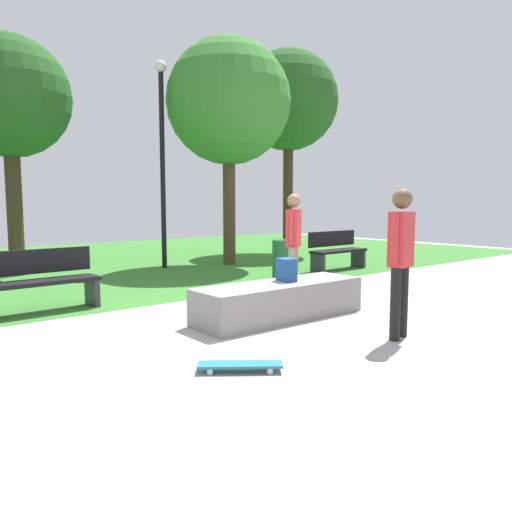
% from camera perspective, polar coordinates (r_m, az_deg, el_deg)
% --- Properties ---
extents(ground_plane, '(28.00, 28.00, 0.00)m').
position_cam_1_polar(ground_plane, '(6.65, -2.39, -7.71)').
color(ground_plane, '#9E9993').
extents(grass_lawn, '(26.60, 12.26, 0.01)m').
position_cam_1_polar(grass_lawn, '(13.70, -22.47, -0.97)').
color(grass_lawn, '#387A2D').
rests_on(grass_lawn, ground_plane).
extents(concrete_ledge, '(2.52, 0.76, 0.49)m').
position_cam_1_polar(concrete_ledge, '(6.90, 2.78, -5.10)').
color(concrete_ledge, gray).
rests_on(concrete_ledge, ground_plane).
extents(backpack_on_ledge, '(0.26, 0.32, 0.32)m').
position_cam_1_polar(backpack_on_ledge, '(6.98, 3.50, -1.58)').
color(backpack_on_ledge, '#1E4C8C').
rests_on(backpack_on_ledge, concrete_ledge).
extents(skater_performing_trick, '(0.42, 0.26, 1.75)m').
position_cam_1_polar(skater_performing_trick, '(5.99, 16.24, 0.50)').
color(skater_performing_trick, black).
rests_on(skater_performing_trick, ground_plane).
extents(skater_watching, '(0.38, 0.34, 1.74)m').
position_cam_1_polar(skater_watching, '(8.44, 4.33, 2.25)').
color(skater_watching, tan).
rests_on(skater_watching, ground_plane).
extents(skateboard_by_ledge, '(0.76, 0.64, 0.08)m').
position_cam_1_polar(skateboard_by_ledge, '(4.82, -1.83, -12.35)').
color(skateboard_by_ledge, teal).
rests_on(skateboard_by_ledge, ground_plane).
extents(skateboard_spare, '(0.64, 0.76, 0.08)m').
position_cam_1_polar(skateboard_spare, '(8.21, -0.08, -4.58)').
color(skateboard_spare, teal).
rests_on(skateboard_spare, ground_plane).
extents(park_bench_center_lawn, '(1.61, 0.51, 0.91)m').
position_cam_1_polar(park_bench_center_lawn, '(11.99, 9.21, 0.76)').
color(park_bench_center_lawn, black).
rests_on(park_bench_center_lawn, ground_plane).
extents(park_bench_far_left, '(1.62, 0.55, 0.91)m').
position_cam_1_polar(park_bench_far_left, '(7.88, -23.42, -2.47)').
color(park_bench_far_left, black).
rests_on(park_bench_far_left, ground_plane).
extents(tree_leaning_ash, '(2.57, 2.57, 5.11)m').
position_cam_1_polar(tree_leaning_ash, '(12.24, -26.44, 15.86)').
color(tree_leaning_ash, '#42301E').
rests_on(tree_leaning_ash, grass_lawn).
extents(tree_slender_maple, '(3.12, 3.12, 5.66)m').
position_cam_1_polar(tree_slender_maple, '(13.03, -3.16, 17.12)').
color(tree_slender_maple, '#4C3823').
rests_on(tree_slender_maple, grass_lawn).
extents(tree_broad_elm, '(3.11, 3.11, 6.34)m').
position_cam_1_polar(tree_broad_elm, '(16.39, 3.75, 17.24)').
color(tree_broad_elm, '#42301E').
rests_on(tree_broad_elm, grass_lawn).
extents(lamp_post, '(0.28, 0.28, 4.91)m').
position_cam_1_polar(lamp_post, '(12.35, -10.69, 12.26)').
color(lamp_post, black).
rests_on(lamp_post, ground_plane).
extents(trash_bin, '(0.47, 0.47, 0.82)m').
position_cam_1_polar(trash_bin, '(10.37, 3.16, -0.40)').
color(trash_bin, '#1E592D').
rests_on(trash_bin, ground_plane).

